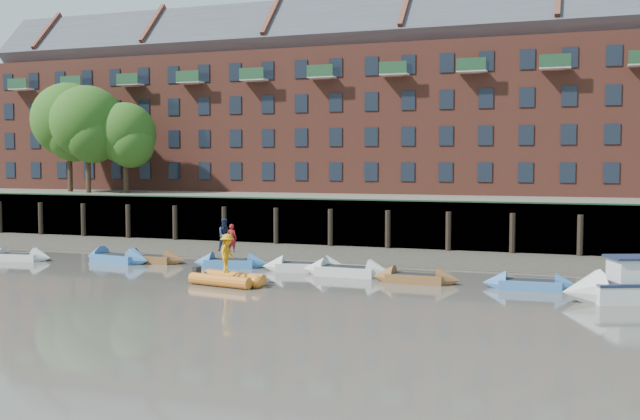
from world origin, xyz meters
The scene contains 20 objects.
ground centered at (0.00, 0.00, 0.00)m, with size 220.00×220.00×0.00m, color #5B564E.
foreshore centered at (0.00, 18.00, 0.00)m, with size 110.00×8.00×0.50m, color #3D382F.
mud_band centered at (0.00, 14.60, 0.00)m, with size 110.00×1.60×0.10m, color #4C4336.
river_wall centered at (0.00, 22.38, 1.59)m, with size 110.00×1.23×3.30m.
bank_terrace centered at (0.00, 36.00, 1.60)m, with size 110.00×28.00×3.20m, color #5E594D.
apartment_terrace centered at (0.00, 36.99, 12.82)m, with size 80.60×15.56×20.98m.
tree_cluster centered at (-25.62, 27.35, 9.00)m, with size 11.76×7.74×9.40m.
rowboat_0 centered at (-17.15, 9.28, 0.21)m, with size 4.20×1.72×1.18m.
rowboat_1 centered at (-11.22, 10.48, 0.24)m, with size 4.84×2.14×1.36m.
rowboat_2 centered at (-9.25, 10.95, 0.22)m, with size 4.35×1.33×1.26m.
rowboat_3 centered at (-4.16, 10.97, 0.22)m, with size 4.43×1.94×1.24m.
rowboat_4 centered at (0.27, 10.81, 0.24)m, with size 4.77×2.20×1.33m.
rowboat_5 centered at (2.84, 10.07, 0.25)m, with size 4.84×1.60×1.39m.
rowboat_6 centered at (6.61, 9.06, 0.22)m, with size 4.32×1.38×1.24m.
rowboat_7 centered at (11.94, 9.03, 0.22)m, with size 4.34×1.42×1.24m.
rib_tender centered at (-1.51, 5.48, 0.28)m, with size 3.77×2.33×0.64m.
motor_launch centered at (15.75, 7.18, 0.62)m, with size 6.16×4.04×2.42m.
person_rower_a centered at (-4.09, 10.95, 1.62)m, with size 0.57×0.37×1.56m, color maroon.
person_rower_b centered at (-4.59, 11.16, 1.75)m, with size 0.89×0.69×1.83m, color #19233F.
person_rib_crew centered at (-1.65, 5.51, 1.51)m, with size 1.18×0.68×1.83m, color orange.
Camera 1 is at (14.14, -26.06, 5.85)m, focal length 42.00 mm.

